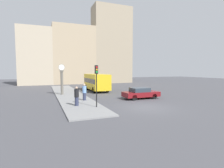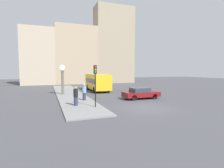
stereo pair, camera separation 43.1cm
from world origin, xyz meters
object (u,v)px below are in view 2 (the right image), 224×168
at_px(sedan_car, 141,93).
at_px(bus_distant, 98,81).
at_px(street_clock, 63,80).
at_px(pedestrian_blue_stripe, 84,92).
at_px(traffic_light_near, 95,77).
at_px(pedestrian_black_jacket, 76,96).

relative_size(sedan_car, bus_distant, 0.60).
distance_m(street_clock, pedestrian_blue_stripe, 5.92).
bearing_deg(sedan_car, bus_distant, 105.68).
bearing_deg(traffic_light_near, bus_distant, 73.52).
bearing_deg(street_clock, pedestrian_blue_stripe, -72.25).
bearing_deg(pedestrian_blue_stripe, sedan_car, -6.86).
distance_m(bus_distant, pedestrian_black_jacket, 12.32).
xyz_separation_m(bus_distant, pedestrian_blue_stripe, (-3.89, -8.54, -0.55)).
bearing_deg(sedan_car, traffic_light_near, -154.25).
xyz_separation_m(sedan_car, street_clock, (-8.28, 6.33, 1.37)).
xyz_separation_m(street_clock, pedestrian_black_jacket, (0.47, -8.17, -1.07)).
bearing_deg(traffic_light_near, pedestrian_black_jacket, 142.27).
height_order(traffic_light_near, pedestrian_blue_stripe, traffic_light_near).
bearing_deg(street_clock, sedan_car, -37.41).
bearing_deg(pedestrian_blue_stripe, bus_distant, 65.54).
distance_m(sedan_car, street_clock, 10.51).
height_order(sedan_car, pedestrian_blue_stripe, pedestrian_blue_stripe).
height_order(bus_distant, street_clock, street_clock).
xyz_separation_m(pedestrian_black_jacket, pedestrian_blue_stripe, (1.30, 2.62, 0.02)).
height_order(street_clock, pedestrian_black_jacket, street_clock).
height_order(street_clock, pedestrian_blue_stripe, street_clock).
bearing_deg(pedestrian_blue_stripe, street_clock, 107.75).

